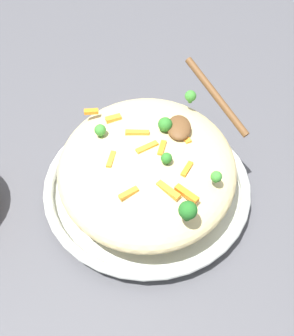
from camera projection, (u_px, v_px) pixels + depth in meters
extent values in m
plane|color=#4C4C51|center=(147.00, 194.00, 0.78)|extent=(2.40, 2.40, 0.00)
cylinder|color=silver|center=(147.00, 191.00, 0.77)|extent=(0.33, 0.33, 0.02)
torus|color=silver|center=(147.00, 184.00, 0.76)|extent=(0.36, 0.36, 0.02)
torus|color=black|center=(147.00, 183.00, 0.75)|extent=(0.35, 0.35, 0.00)
ellipsoid|color=#DBC689|center=(147.00, 167.00, 0.72)|extent=(0.32, 0.30, 0.09)
cube|color=orange|center=(147.00, 148.00, 0.68)|extent=(0.03, 0.04, 0.01)
cube|color=orange|center=(91.00, 111.00, 0.74)|extent=(0.01, 0.03, 0.01)
cube|color=orange|center=(187.00, 169.00, 0.66)|extent=(0.03, 0.02, 0.01)
cube|color=orange|center=(137.00, 133.00, 0.70)|extent=(0.01, 0.04, 0.01)
cube|color=orange|center=(183.00, 135.00, 0.71)|extent=(0.04, 0.03, 0.01)
cube|color=orange|center=(111.00, 159.00, 0.67)|extent=(0.03, 0.01, 0.01)
cube|color=orange|center=(129.00, 193.00, 0.63)|extent=(0.02, 0.03, 0.01)
cube|color=orange|center=(168.00, 190.00, 0.64)|extent=(0.03, 0.04, 0.01)
cube|color=orange|center=(113.00, 118.00, 0.73)|extent=(0.02, 0.03, 0.01)
cube|color=orange|center=(187.00, 194.00, 0.63)|extent=(0.03, 0.04, 0.01)
cube|color=orange|center=(162.00, 149.00, 0.68)|extent=(0.03, 0.01, 0.01)
cylinder|color=#377928|center=(216.00, 180.00, 0.65)|extent=(0.01, 0.01, 0.01)
sphere|color=#3D8E33|center=(216.00, 177.00, 0.64)|extent=(0.02, 0.02, 0.02)
cylinder|color=#296820|center=(166.00, 162.00, 0.66)|extent=(0.01, 0.01, 0.01)
sphere|color=#2D7A28|center=(167.00, 158.00, 0.66)|extent=(0.02, 0.02, 0.02)
cylinder|color=#377928|center=(101.00, 134.00, 0.71)|extent=(0.01, 0.01, 0.01)
sphere|color=#3D8E33|center=(100.00, 130.00, 0.70)|extent=(0.02, 0.02, 0.02)
cylinder|color=#205B1C|center=(187.00, 216.00, 0.60)|extent=(0.01, 0.01, 0.01)
sphere|color=#236B23|center=(188.00, 210.00, 0.59)|extent=(0.03, 0.03, 0.03)
cylinder|color=#377928|center=(190.00, 101.00, 0.76)|extent=(0.01, 0.01, 0.01)
sphere|color=#3D8E33|center=(191.00, 96.00, 0.75)|extent=(0.02, 0.02, 0.02)
cylinder|color=#296820|center=(165.00, 130.00, 0.71)|extent=(0.01, 0.01, 0.01)
sphere|color=#2D7A28|center=(165.00, 124.00, 0.70)|extent=(0.02, 0.02, 0.02)
ellipsoid|color=brown|center=(179.00, 128.00, 0.71)|extent=(0.06, 0.04, 0.02)
cylinder|color=brown|center=(217.00, 96.00, 0.71)|extent=(0.13, 0.11, 0.07)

